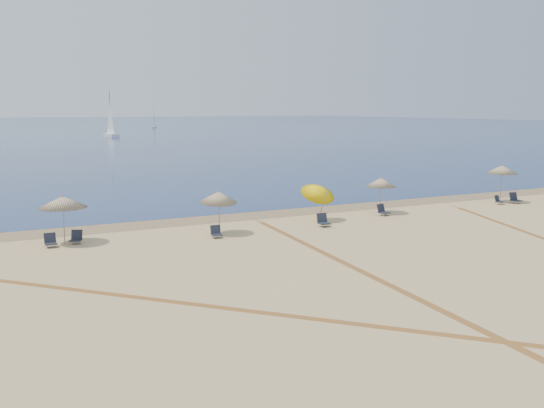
{
  "coord_description": "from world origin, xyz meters",
  "views": [
    {
      "loc": [
        -14.19,
        -8.88,
        6.45
      ],
      "look_at": [
        0.0,
        20.0,
        1.3
      ],
      "focal_mm": 39.84,
      "sensor_mm": 36.0,
      "label": 1
    }
  ],
  "objects": [
    {
      "name": "wet_sand",
      "position": [
        0.0,
        24.0,
        0.0
      ],
      "size": [
        500.0,
        500.0,
        0.0
      ],
      "primitive_type": "plane",
      "color": "olive",
      "rests_on": "ground"
    },
    {
      "name": "chair_3",
      "position": [
        -3.64,
        18.96,
        0.27
      ],
      "size": [
        0.58,
        0.65,
        0.61
      ],
      "rotation": [
        0.0,
        0.0,
        -0.13
      ],
      "color": "black",
      "rests_on": "ground"
    },
    {
      "name": "chair_1",
      "position": [
        -11.34,
        20.45,
        0.28
      ],
      "size": [
        0.55,
        0.64,
        0.64
      ],
      "rotation": [
        0.0,
        0.0,
        0.03
      ],
      "color": "black",
      "rests_on": "ground"
    },
    {
      "name": "umbrella_2",
      "position": [
        -3.21,
        19.66,
        1.94
      ],
      "size": [
        1.92,
        1.96,
        2.32
      ],
      "color": "gray",
      "rests_on": "ground"
    },
    {
      "name": "chair_4",
      "position": [
        2.67,
        19.07,
        0.31
      ],
      "size": [
        0.64,
        0.73,
        0.71
      ],
      "rotation": [
        0.0,
        0.0,
        -0.07
      ],
      "color": "black",
      "rests_on": "ground"
    },
    {
      "name": "ocean",
      "position": [
        0.0,
        225.0,
        0.01
      ],
      "size": [
        500.0,
        500.0,
        0.0
      ],
      "primitive_type": "plane",
      "color": "#0C2151",
      "rests_on": "ground"
    },
    {
      "name": "sailboat_1",
      "position": [
        13.26,
        128.82,
        3.06
      ],
      "size": [
        2.33,
        6.92,
        10.12
      ],
      "rotation": [
        0.0,
        0.0,
        0.09
      ],
      "color": "white",
      "rests_on": "ocean"
    },
    {
      "name": "chair_7",
      "position": [
        18.66,
        20.32,
        0.32
      ],
      "size": [
        0.64,
        0.74,
        0.73
      ],
      "rotation": [
        0.0,
        0.0,
        -0.06
      ],
      "color": "black",
      "rests_on": "ground"
    },
    {
      "name": "chair_6",
      "position": [
        17.34,
        20.5,
        0.26
      ],
      "size": [
        0.62,
        0.68,
        0.59
      ],
      "rotation": [
        0.0,
        0.0,
        0.26
      ],
      "color": "black",
      "rests_on": "ground"
    },
    {
      "name": "chair_2",
      "position": [
        -10.15,
        20.71,
        0.28
      ],
      "size": [
        0.73,
        0.78,
        0.63
      ],
      "rotation": [
        0.0,
        0.0,
        -0.43
      ],
      "color": "black",
      "rests_on": "ground"
    },
    {
      "name": "umbrella_4",
      "position": [
        7.97,
        21.1,
        1.93
      ],
      "size": [
        1.86,
        1.86,
        2.27
      ],
      "color": "gray",
      "rests_on": "ground"
    },
    {
      "name": "umbrella_5",
      "position": [
        18.09,
        21.08,
        2.27
      ],
      "size": [
        2.12,
        2.12,
        2.61
      ],
      "color": "gray",
      "rests_on": "ground"
    },
    {
      "name": "tire_tracks",
      "position": [
        -0.22,
        8.96,
        0.0
      ],
      "size": [
        57.12,
        41.62,
        0.0
      ],
      "color": "tan",
      "rests_on": "ground"
    },
    {
      "name": "umbrella_3",
      "position": [
        3.19,
        20.45,
        1.81
      ],
      "size": [
        1.96,
        2.0,
        2.53
      ],
      "color": "gray",
      "rests_on": "ground"
    },
    {
      "name": "chair_5",
      "position": [
        7.7,
        20.46,
        0.3
      ],
      "size": [
        0.67,
        0.74,
        0.67
      ],
      "rotation": [
        0.0,
        0.0,
        0.18
      ],
      "color": "black",
      "rests_on": "ground"
    },
    {
      "name": "sailboat_0",
      "position": [
        38.72,
        185.91,
        2.07
      ],
      "size": [
        2.65,
        4.72,
        6.84
      ],
      "rotation": [
        0.0,
        0.0,
        -0.34
      ],
      "color": "white",
      "rests_on": "ocean"
    },
    {
      "name": "umbrella_1",
      "position": [
        -10.65,
        20.9,
        2.02
      ],
      "size": [
        2.29,
        2.29,
        2.36
      ],
      "color": "gray",
      "rests_on": "ground"
    }
  ]
}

